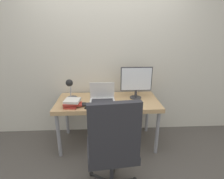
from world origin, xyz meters
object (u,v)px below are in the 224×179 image
object	(u,v)px
office_chair	(113,144)
desk_lamp	(70,87)
game_controller	(83,104)
book_stack	(72,103)
laptop	(102,97)
monitor	(136,81)

from	to	relation	value
office_chair	desk_lamp	bearing A→B (deg)	121.38
office_chair	game_controller	world-z (taller)	office_chair
office_chair	book_stack	size ratio (longest dim) A/B	4.27
laptop	desk_lamp	bearing A→B (deg)	174.78
laptop	book_stack	distance (m)	0.45
desk_lamp	book_stack	size ratio (longest dim) A/B	1.27
monitor	desk_lamp	bearing A→B (deg)	-176.57
laptop	monitor	bearing A→B (deg)	11.12
laptop	monitor	size ratio (longest dim) A/B	0.76
desk_lamp	office_chair	xyz separation A→B (m)	(0.57, -0.93, -0.32)
office_chair	game_controller	bearing A→B (deg)	116.52
laptop	desk_lamp	xyz separation A→B (m)	(-0.46, 0.04, 0.15)
desk_lamp	game_controller	bearing A→B (deg)	-44.24
monitor	desk_lamp	size ratio (longest dim) A/B	1.44
book_stack	game_controller	distance (m)	0.16
monitor	office_chair	distance (m)	1.14
office_chair	book_stack	distance (m)	0.89
desk_lamp	game_controller	world-z (taller)	desk_lamp
book_stack	laptop	bearing A→B (deg)	23.57
laptop	game_controller	distance (m)	0.31
book_stack	desk_lamp	bearing A→B (deg)	102.56
monitor	book_stack	distance (m)	0.99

